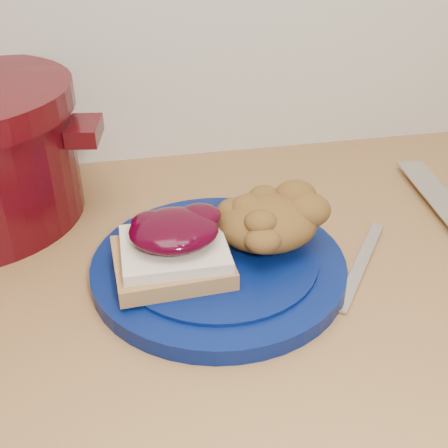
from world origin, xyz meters
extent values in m
cylinder|color=#051249|center=(0.01, 1.49, 0.91)|extent=(0.29, 0.29, 0.02)
cube|color=olive|center=(-0.04, 1.48, 0.93)|extent=(0.12, 0.11, 0.02)
cube|color=beige|center=(-0.04, 1.48, 0.95)|extent=(0.11, 0.09, 0.01)
ellipsoid|color=black|center=(-0.03, 1.48, 0.97)|extent=(0.10, 0.09, 0.03)
ellipsoid|color=brown|center=(0.07, 1.50, 0.95)|extent=(0.12, 0.10, 0.06)
cube|color=silver|center=(0.32, 1.58, 0.91)|extent=(0.06, 0.22, 0.00)
cube|color=silver|center=(0.17, 1.47, 0.90)|extent=(0.12, 0.15, 0.00)
cube|color=#3A050A|center=(-0.12, 1.65, 1.01)|extent=(0.05, 0.07, 0.02)
camera|label=1|loc=(-0.08, 1.01, 1.27)|focal=45.00mm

